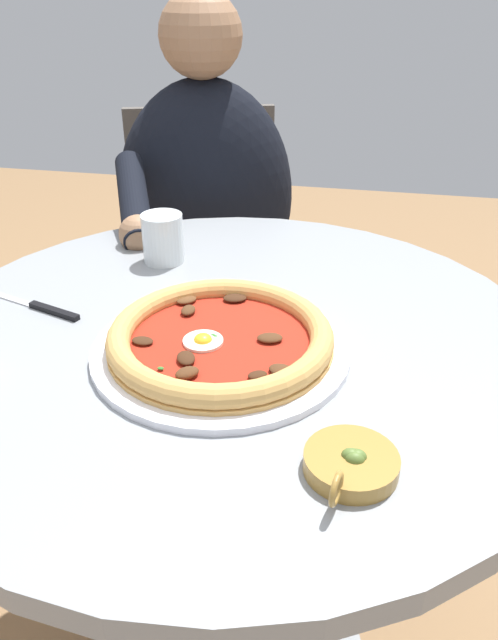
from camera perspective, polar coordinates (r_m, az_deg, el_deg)
dining_table at (r=0.96m, az=-1.53°, el=-10.81°), size 0.89×0.89×0.74m
pizza_on_plate at (r=0.79m, az=-2.89°, el=-1.85°), size 0.34×0.34×0.04m
water_glass at (r=1.05m, az=-8.00°, el=7.26°), size 0.07×0.07×0.08m
steak_knife at (r=0.95m, az=-18.95°, el=1.17°), size 0.21×0.07×0.01m
olive_pan at (r=0.63m, az=9.46°, el=-13.03°), size 0.10×0.12×0.04m
diner_person at (r=1.51m, az=-3.78°, el=3.84°), size 0.44×0.56×1.15m
cafe_chair_diner at (r=1.64m, az=-4.03°, el=6.57°), size 0.54×0.54×0.88m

